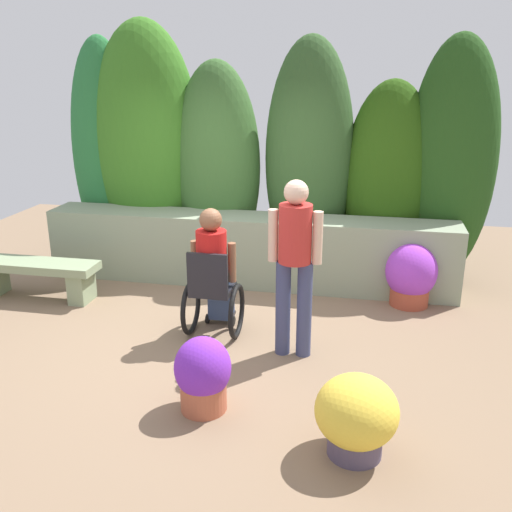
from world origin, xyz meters
TOP-DOWN VIEW (x-y plane):
  - ground_plane at (0.00, 0.00)m, footprint 10.07×10.07m
  - stone_retaining_wall at (0.00, 1.58)m, footprint 5.10×0.58m
  - hedge_backdrop at (-0.07, 2.23)m, footprint 5.54×1.04m
  - stone_bench at (-2.34, 0.59)m, footprint 1.50×0.40m
  - person_in_wheelchair at (-0.02, 0.08)m, footprint 0.53×0.66m
  - person_standing_companion at (0.82, -0.20)m, footprint 0.49×0.30m
  - flower_pot_purple_near at (1.97, 1.24)m, footprint 0.58×0.58m
  - flower_pot_terracotta_by_wall at (1.45, -1.58)m, footprint 0.58×0.58m
  - flower_pot_red_accent at (0.25, -1.26)m, footprint 0.45×0.45m

SIDE VIEW (x-z plane):
  - ground_plane at x=0.00m, z-range 0.00..0.00m
  - stone_bench at x=-2.34m, z-range 0.08..0.53m
  - flower_pot_terracotta_by_wall at x=1.45m, z-range 0.00..0.60m
  - flower_pot_red_accent at x=0.25m, z-range 0.00..0.62m
  - flower_pot_purple_near at x=1.97m, z-range -0.01..0.71m
  - stone_retaining_wall at x=0.00m, z-range 0.00..0.87m
  - person_in_wheelchair at x=-0.02m, z-range -0.04..1.29m
  - person_standing_companion at x=0.82m, z-range 0.13..1.81m
  - hedge_backdrop at x=-0.07m, z-range -0.13..3.09m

